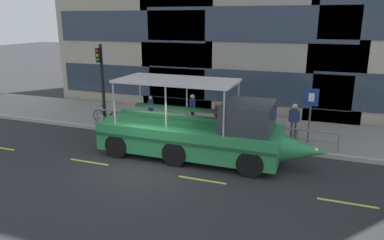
# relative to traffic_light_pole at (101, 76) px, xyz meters

# --- Properties ---
(ground_plane) EXTENTS (120.00, 120.00, 0.00)m
(ground_plane) POSITION_rel_traffic_light_pole_xyz_m (4.78, -3.97, -2.68)
(ground_plane) COLOR #2B2B2D
(sidewalk) EXTENTS (32.00, 4.80, 0.18)m
(sidewalk) POSITION_rel_traffic_light_pole_xyz_m (4.78, 1.63, -2.59)
(sidewalk) COLOR gray
(sidewalk) RESTS_ON ground_plane
(curb_edge) EXTENTS (32.00, 0.18, 0.18)m
(curb_edge) POSITION_rel_traffic_light_pole_xyz_m (4.78, -0.86, -2.59)
(curb_edge) COLOR #B2ADA3
(curb_edge) RESTS_ON ground_plane
(lane_centreline) EXTENTS (25.80, 0.12, 0.01)m
(lane_centreline) POSITION_rel_traffic_light_pole_xyz_m (4.78, -4.71, -2.68)
(lane_centreline) COLOR #DBD64C
(lane_centreline) RESTS_ON ground_plane
(curb_guardrail) EXTENTS (11.92, 0.09, 0.85)m
(curb_guardrail) POSITION_rel_traffic_light_pole_xyz_m (5.83, -0.52, -1.93)
(curb_guardrail) COLOR gray
(curb_guardrail) RESTS_ON sidewalk
(traffic_light_pole) EXTENTS (0.24, 0.46, 4.12)m
(traffic_light_pole) POSITION_rel_traffic_light_pole_xyz_m (0.00, 0.00, 0.00)
(traffic_light_pole) COLOR black
(traffic_light_pole) RESTS_ON sidewalk
(parking_sign) EXTENTS (0.60, 0.12, 2.48)m
(parking_sign) POSITION_rel_traffic_light_pole_xyz_m (10.49, 0.20, -0.81)
(parking_sign) COLOR #4C4F54
(parking_sign) RESTS_ON sidewalk
(leaned_bicycle) EXTENTS (1.74, 0.46, 0.96)m
(leaned_bicycle) POSITION_rel_traffic_light_pole_xyz_m (0.30, -0.17, -2.12)
(leaned_bicycle) COLOR black
(leaned_bicycle) RESTS_ON sidewalk
(duck_tour_boat) EXTENTS (9.24, 2.59, 3.21)m
(duck_tour_boat) POSITION_rel_traffic_light_pole_xyz_m (6.48, -2.68, -1.61)
(duck_tour_boat) COLOR #2D9351
(duck_tour_boat) RESTS_ON ground_plane
(pedestrian_near_bow) EXTENTS (0.48, 0.23, 1.67)m
(pedestrian_near_bow) POSITION_rel_traffic_light_pole_xyz_m (9.81, 0.56, -1.49)
(pedestrian_near_bow) COLOR #47423D
(pedestrian_near_bow) RESTS_ON sidewalk
(pedestrian_mid_left) EXTENTS (0.21, 0.44, 1.54)m
(pedestrian_mid_left) POSITION_rel_traffic_light_pole_xyz_m (6.22, 0.27, -1.57)
(pedestrian_mid_left) COLOR #47423D
(pedestrian_mid_left) RESTS_ON sidewalk
(pedestrian_mid_right) EXTENTS (0.23, 0.50, 1.72)m
(pedestrian_mid_right) POSITION_rel_traffic_light_pole_xyz_m (4.80, 0.72, -1.46)
(pedestrian_mid_right) COLOR #1E2338
(pedestrian_mid_right) RESTS_ON sidewalk
(pedestrian_near_stern) EXTENTS (0.20, 0.43, 1.50)m
(pedestrian_near_stern) POSITION_rel_traffic_light_pole_xyz_m (2.55, 0.52, -1.59)
(pedestrian_near_stern) COLOR #47423D
(pedestrian_near_stern) RESTS_ON sidewalk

